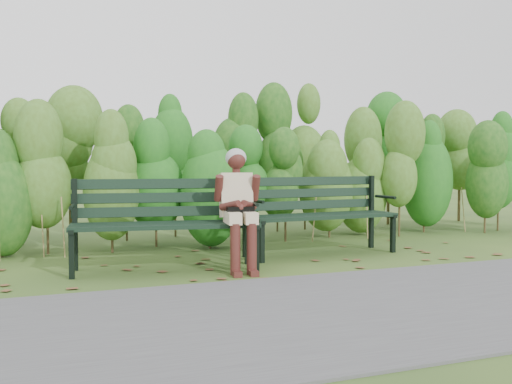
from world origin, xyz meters
name	(u,v)px	position (x,y,z in m)	size (l,w,h in m)	color
ground	(268,261)	(0.00, 0.00, 0.00)	(80.00, 80.00, 0.00)	#304920
footpath	(379,306)	(0.00, -2.20, 0.01)	(60.00, 2.50, 0.01)	#474749
hedge_band	(216,150)	(0.00, 1.86, 1.26)	(11.04, 1.67, 2.42)	#47381E
leaf_litter	(286,261)	(0.18, -0.09, 0.00)	(5.94, 2.26, 0.01)	brown
bench_left	(165,216)	(-1.17, -0.06, 0.55)	(1.93, 0.90, 0.93)	black
bench_right	(317,208)	(0.76, 0.30, 0.54)	(1.87, 0.71, 0.92)	black
seated_woman	(238,200)	(-0.48, -0.36, 0.71)	(0.49, 0.71, 1.24)	#C0B492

